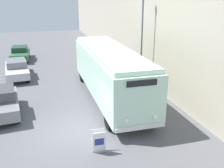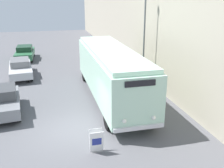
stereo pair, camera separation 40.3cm
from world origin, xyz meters
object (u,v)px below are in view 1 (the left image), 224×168
Objects in this scene: sign_board at (99,142)px; parked_car_mid at (17,68)px; streetlamp at (142,26)px; parked_car_far at (20,53)px; vintage_bus at (109,71)px; parked_car_near at (0,102)px.

sign_board is 0.21× the size of parked_car_mid.
streetlamp reaches higher than parked_car_far.
parked_car_far is at bearing 115.67° from vintage_bus.
vintage_bus is at bearing -52.35° from parked_car_mid.
parked_car_near is 13.81m from parked_car_far.
sign_board is at bearing -54.55° from parked_car_near.
streetlamp is 1.41× the size of parked_car_mid.
vintage_bus is 2.65× the size of parked_car_near.
sign_board is 10.06m from streetlamp.
vintage_bus reaches higher than parked_car_near.
parked_car_mid is at bearing 151.89° from streetlamp.
vintage_bus is 10.87× the size of sign_board.
parked_car_far is (-9.13, 11.20, -3.75)m from streetlamp.
parked_car_mid is 1.10× the size of parked_car_far.
parked_car_near is 0.94× the size of parked_car_far.
parked_car_far reaches higher than sign_board.
parked_car_near reaches higher than parked_car_far.
streetlamp is at bearing 57.08° from sign_board.
parked_car_near is at bearing 131.42° from sign_board.
streetlamp reaches higher than vintage_bus.
streetlamp reaches higher than parked_car_mid.
vintage_bus is 6.81m from parked_car_near.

